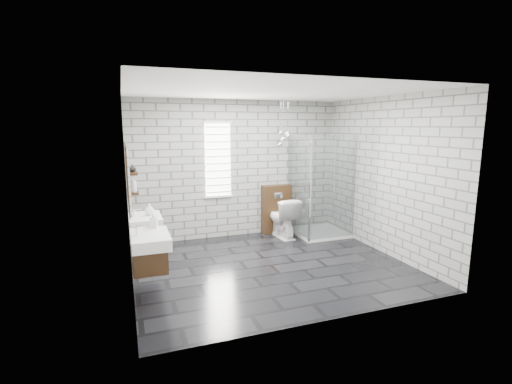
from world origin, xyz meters
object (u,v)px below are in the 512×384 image
shower_enclosure (318,212)px  toilet (283,217)px  vanity_right (142,222)px  vanity_left (147,241)px  cistern_panel (276,209)px

shower_enclosure → toilet: (-0.70, 0.18, -0.10)m
vanity_right → shower_enclosure: size_ratio=0.77×
shower_enclosure → vanity_right: bearing=-169.2°
vanity_right → toilet: vanity_right is taller
vanity_left → toilet: bearing=34.6°
vanity_right → shower_enclosure: bearing=10.8°
cistern_panel → shower_enclosure: (0.70, -0.52, 0.00)m
vanity_right → shower_enclosure: shower_enclosure is taller
vanity_left → toilet: size_ratio=1.97×
vanity_left → vanity_right: size_ratio=1.00×
vanity_right → toilet: bearing=17.1°
vanity_right → vanity_left: bearing=-90.0°
shower_enclosure → cistern_panel: bearing=143.6°
cistern_panel → shower_enclosure: 0.87m
vanity_left → vanity_right: bearing=90.0°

